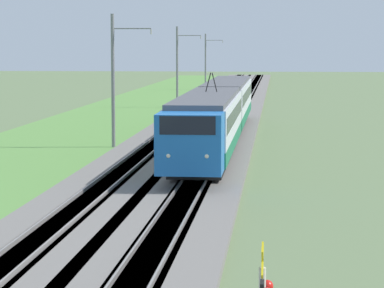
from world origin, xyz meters
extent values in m
cube|color=slate|center=(50.00, 0.00, 0.15)|extent=(240.00, 4.40, 0.30)
cube|color=slate|center=(50.00, -3.87, 0.15)|extent=(240.00, 4.40, 0.30)
cube|color=#4C4238|center=(50.00, 0.00, 0.15)|extent=(240.00, 1.57, 0.30)
cube|color=gray|center=(50.00, 0.53, 0.38)|extent=(240.00, 0.07, 0.15)
cube|color=gray|center=(50.00, -0.53, 0.38)|extent=(240.00, 0.07, 0.15)
cube|color=#4C4238|center=(50.00, -3.87, 0.15)|extent=(240.00, 1.57, 0.30)
cube|color=gray|center=(50.00, -3.33, 0.38)|extent=(240.00, 0.07, 0.15)
cube|color=gray|center=(50.00, -4.40, 0.38)|extent=(240.00, 0.07, 0.15)
cube|color=#5B8E42|center=(50.00, 6.60, 0.06)|extent=(240.00, 11.56, 0.12)
cube|color=blue|center=(24.90, -3.87, 2.29)|extent=(2.31, 2.81, 2.58)
cube|color=black|center=(24.56, -3.87, 3.15)|extent=(1.66, 2.34, 0.77)
sphere|color=#F2EAC6|center=(23.80, -3.06, 1.87)|extent=(0.20, 0.20, 0.20)
sphere|color=#F2EAC6|center=(23.80, -4.67, 1.87)|extent=(0.20, 0.20, 0.20)
cube|color=#196B47|center=(34.67, -3.87, 1.36)|extent=(17.22, 2.93, 0.72)
cube|color=silver|center=(34.67, -3.87, 2.65)|extent=(17.22, 2.93, 1.86)
cube|color=black|center=(34.67, -3.87, 2.80)|extent=(15.84, 2.95, 0.78)
cube|color=#515156|center=(34.67, -3.87, 3.70)|extent=(17.22, 2.69, 0.25)
cube|color=black|center=(34.67, -3.87, 0.72)|extent=(16.36, 2.49, 0.55)
cylinder|color=black|center=(27.86, -3.33, 0.88)|extent=(0.86, 0.12, 0.86)
cylinder|color=black|center=(27.86, -4.40, 0.88)|extent=(0.86, 0.12, 0.86)
cube|color=#196B47|center=(53.64, -3.87, 1.36)|extent=(19.53, 2.93, 0.72)
cube|color=silver|center=(53.64, -3.87, 2.65)|extent=(19.53, 2.93, 1.86)
cube|color=black|center=(53.64, -3.87, 2.80)|extent=(17.96, 2.95, 0.78)
cube|color=#515156|center=(53.64, -3.87, 3.70)|extent=(19.53, 2.69, 0.25)
cube|color=black|center=(53.64, -3.87, 0.72)|extent=(18.55, 2.49, 0.55)
cylinder|color=black|center=(37.25, -3.69, 4.38)|extent=(0.06, 0.33, 1.08)
cylinder|color=black|center=(37.25, -4.04, 4.38)|extent=(0.06, 0.33, 1.08)
cube|color=black|center=(27.86, -3.87, 0.00)|extent=(0.10, 0.10, 0.00)
sphere|color=red|center=(0.32, -7.45, 2.77)|extent=(0.20, 0.20, 0.20)
cube|color=yellow|center=(0.09, -7.38, 3.24)|extent=(0.49, 0.03, 0.49)
cube|color=yellow|center=(0.09, -7.38, 3.24)|extent=(0.49, 0.03, 0.49)
cylinder|color=slate|center=(41.93, 2.58, 4.18)|extent=(0.22, 0.22, 8.36)
cylinder|color=slate|center=(41.93, 1.38, 7.46)|extent=(0.08, 2.40, 0.08)
cylinder|color=#B2ADA8|center=(41.93, 0.18, 7.26)|extent=(0.10, 0.10, 0.30)
cylinder|color=slate|center=(77.84, 2.58, 4.13)|extent=(0.22, 0.22, 8.25)
cylinder|color=slate|center=(77.84, 1.38, 7.35)|extent=(0.08, 2.40, 0.08)
cylinder|color=#B2ADA8|center=(77.84, 0.18, 7.15)|extent=(0.10, 0.10, 0.30)
cylinder|color=slate|center=(113.75, 2.58, 3.95)|extent=(0.22, 0.22, 7.91)
cylinder|color=slate|center=(113.75, 1.38, 7.01)|extent=(0.08, 2.40, 0.08)
cylinder|color=#B2ADA8|center=(113.75, 0.18, 6.81)|extent=(0.10, 0.10, 0.30)
camera|label=1|loc=(-13.54, -7.59, 6.53)|focal=85.00mm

